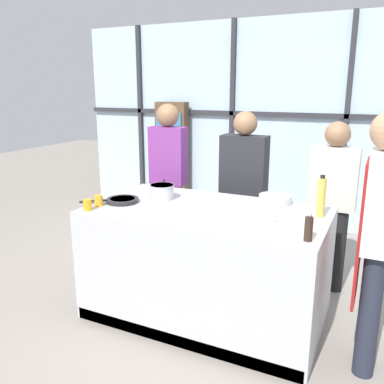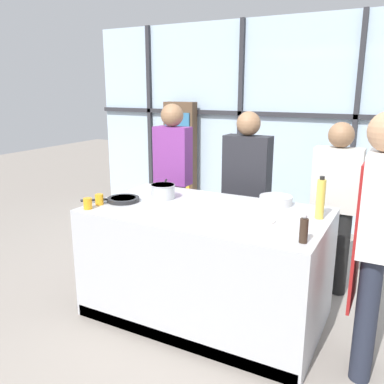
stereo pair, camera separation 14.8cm
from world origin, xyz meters
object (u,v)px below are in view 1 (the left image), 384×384
oil_bottle (321,197)px  pepper_grinder (309,228)px  chef (378,229)px  juice_glass_far (99,201)px  juice_glass_near (88,205)px  mixing_bowl (275,199)px  spectator_center_right (332,197)px  spectator_center_left (243,185)px  spectator_far_left (169,171)px  white_plate (263,219)px  frying_pan (122,200)px  saucepan (162,191)px

oil_bottle → pepper_grinder: 0.56m
chef → juice_glass_far: 2.13m
juice_glass_near → mixing_bowl: bearing=33.1°
spectator_center_right → juice_glass_far: spectator_center_right is taller
spectator_center_left → oil_bottle: spectator_center_left is taller
spectator_far_left → spectator_center_right: (1.72, 0.00, -0.09)m
oil_bottle → white_plate: bearing=-144.4°
chef → frying_pan: chef is taller
saucepan → white_plate: (0.97, -0.20, -0.06)m
oil_bottle → spectator_far_left: bearing=157.1°
spectator_center_right → juice_glass_far: size_ratio=17.72×
frying_pan → juice_glass_far: (-0.11, -0.17, 0.03)m
white_plate → pepper_grinder: 0.48m
spectator_center_right → white_plate: 1.06m
spectator_far_left → white_plate: spectator_far_left is taller
chef → white_plate: (-0.78, 0.08, -0.07)m
frying_pan → juice_glass_near: (-0.11, -0.31, 0.03)m
mixing_bowl → juice_glass_near: size_ratio=3.05×
mixing_bowl → juice_glass_near: bearing=-146.9°
saucepan → mixing_bowl: (0.94, 0.28, -0.03)m
juice_glass_near → spectator_center_right: bearing=38.4°
white_plate → mixing_bowl: (-0.03, 0.48, 0.03)m
juice_glass_far → pepper_grinder: bearing=-2.0°
white_plate → juice_glass_near: (-1.34, -0.37, 0.04)m
saucepan → pepper_grinder: pepper_grinder is taller
white_plate → frying_pan: bearing=-177.3°
oil_bottle → juice_glass_far: bearing=-163.9°
spectator_center_left → frying_pan: spectator_center_left is taller
chef → spectator_center_left: 1.66m
spectator_far_left → chef: bearing=153.4°
white_plate → oil_bottle: size_ratio=0.69×
chef → white_plate: 0.79m
mixing_bowl → white_plate: bearing=-86.3°
chef → mixing_bowl: size_ratio=6.39×
white_plate → pepper_grinder: bearing=-37.2°
pepper_grinder → juice_glass_near: pepper_grinder is taller
spectator_center_right → pepper_grinder: bearing=90.2°
pepper_grinder → juice_glass_near: bearing=-177.3°
spectator_center_left → spectator_center_right: size_ratio=1.04×
spectator_center_right → oil_bottle: spectator_center_right is taller
spectator_center_left → mixing_bowl: 0.68m
spectator_center_left → white_plate: (0.48, -0.99, -0.00)m
saucepan → frying_pan: bearing=-134.8°
spectator_center_right → juice_glass_near: 2.19m
frying_pan → juice_glass_near: 0.33m
pepper_grinder → juice_glass_far: pepper_grinder is taller
frying_pan → pepper_grinder: bearing=-8.2°
oil_bottle → pepper_grinder: size_ratio=1.70×
spectator_center_left → saucepan: spectator_center_left is taller
juice_glass_far → chef: bearing=4.1°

